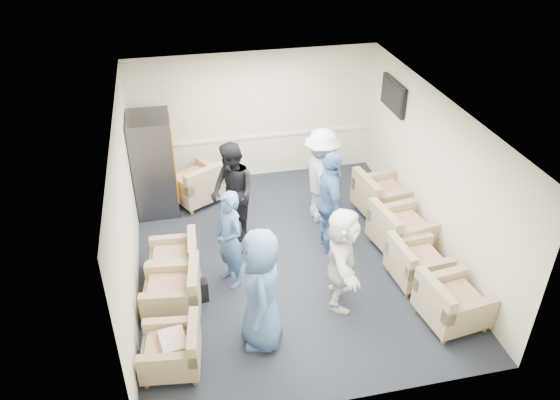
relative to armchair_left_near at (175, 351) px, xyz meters
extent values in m
plane|color=black|center=(1.99, 2.00, -0.30)|extent=(6.00, 6.00, 0.00)
plane|color=white|center=(1.99, 2.00, 2.40)|extent=(6.00, 6.00, 0.00)
cube|color=beige|center=(1.99, 5.00, 1.05)|extent=(5.00, 0.02, 2.70)
cube|color=beige|center=(1.99, -1.00, 1.05)|extent=(5.00, 0.02, 2.70)
cube|color=beige|center=(-0.51, 2.00, 1.05)|extent=(0.02, 6.00, 2.70)
cube|color=beige|center=(4.49, 2.00, 1.05)|extent=(0.02, 6.00, 2.70)
cube|color=silver|center=(1.99, 4.98, 0.60)|extent=(4.98, 0.04, 0.06)
cube|color=black|center=(4.43, 3.80, 1.75)|extent=(0.07, 1.00, 0.58)
cube|color=black|center=(4.39, 3.80, 1.75)|extent=(0.01, 0.92, 0.50)
cube|color=#494950|center=(4.47, 3.80, 1.60)|extent=(0.04, 0.10, 0.25)
cube|color=#927E5E|center=(-0.05, 0.01, -0.07)|extent=(0.85, 0.85, 0.25)
cube|color=#A27759|center=(-0.05, 0.01, 0.10)|extent=(0.59, 0.56, 0.09)
cube|color=#927E5E|center=(0.26, -0.03, 0.23)|extent=(0.22, 0.77, 0.36)
cube|color=#927E5E|center=(0.02, 1.13, -0.05)|extent=(0.93, 0.93, 0.28)
cube|color=#A27759|center=(0.02, 1.13, 0.14)|extent=(0.64, 0.61, 0.10)
cube|color=#927E5E|center=(0.37, 1.08, 0.29)|extent=(0.24, 0.85, 0.39)
cube|color=#927E5E|center=(0.09, 1.93, -0.07)|extent=(0.81, 0.81, 0.25)
cube|color=#A27759|center=(0.09, 1.93, 0.10)|extent=(0.56, 0.53, 0.09)
cube|color=#927E5E|center=(0.40, 1.91, 0.24)|extent=(0.18, 0.77, 0.36)
cube|color=#927E5E|center=(4.00, 0.01, -0.04)|extent=(0.96, 0.96, 0.28)
cube|color=#A27759|center=(4.00, 0.01, 0.15)|extent=(0.66, 0.63, 0.10)
cube|color=#927E5E|center=(3.64, -0.03, 0.30)|extent=(0.25, 0.87, 0.40)
cube|color=#927E5E|center=(3.90, 0.99, -0.05)|extent=(0.87, 0.87, 0.27)
cube|color=#A27759|center=(3.90, 0.99, 0.13)|extent=(0.60, 0.57, 0.10)
cube|color=#927E5E|center=(3.56, 0.97, 0.27)|extent=(0.19, 0.82, 0.38)
cube|color=#927E5E|center=(3.99, 1.86, -0.03)|extent=(1.05, 1.05, 0.30)
cube|color=#A27759|center=(3.99, 1.86, 0.18)|extent=(0.72, 0.68, 0.11)
cube|color=#927E5E|center=(3.61, 1.80, 0.34)|extent=(0.29, 0.92, 0.43)
cube|color=#927E5E|center=(4.08, 2.97, -0.02)|extent=(1.04, 1.04, 0.30)
cube|color=#A27759|center=(4.08, 2.97, 0.18)|extent=(0.72, 0.68, 0.11)
cube|color=#927E5E|center=(3.70, 2.91, 0.34)|extent=(0.29, 0.93, 0.43)
cube|color=#927E5E|center=(0.64, 4.21, -0.02)|extent=(1.24, 1.24, 0.30)
cube|color=#A27759|center=(0.64, 4.21, 0.18)|extent=(0.83, 0.84, 0.11)
cube|color=#927E5E|center=(0.83, 3.88, 0.34)|extent=(0.87, 0.58, 0.43)
cube|color=#494950|center=(-0.11, 4.08, 0.66)|extent=(0.76, 0.91, 1.93)
cube|color=#E05104|center=(0.28, 4.08, 0.76)|extent=(0.02, 0.78, 1.54)
cube|color=black|center=(0.28, 4.08, -0.05)|extent=(0.02, 0.46, 0.12)
cube|color=black|center=(0.43, 1.25, -0.12)|extent=(0.27, 0.21, 0.36)
sphere|color=black|center=(0.43, 1.25, 0.04)|extent=(0.18, 0.18, 0.18)
cube|color=beige|center=(0.00, 0.01, 0.16)|extent=(0.39, 0.47, 0.12)
imported|color=#3E5E95|center=(1.21, 0.23, 0.63)|extent=(0.69, 0.97, 1.86)
imported|color=#3E5E95|center=(0.98, 1.58, 0.52)|extent=(0.60, 0.71, 1.65)
imported|color=black|center=(1.20, 2.84, 0.61)|extent=(0.95, 1.06, 1.82)
imported|color=silver|center=(2.86, 3.04, 0.61)|extent=(0.74, 1.21, 1.83)
imported|color=#3E5E95|center=(2.75, 2.12, 0.63)|extent=(0.49, 1.11, 1.87)
imported|color=silver|center=(2.52, 0.77, 0.53)|extent=(0.92, 1.62, 1.67)
camera|label=1|loc=(0.28, -5.22, 5.49)|focal=35.00mm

